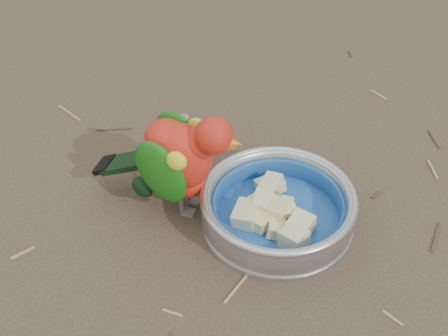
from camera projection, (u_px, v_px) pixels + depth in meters
name	position (u px, v px, depth m)	size (l,w,h in m)	color
ground	(296.00, 238.00, 0.92)	(60.00, 60.00, 0.00)	#48362B
food_bowl	(277.00, 220.00, 0.94)	(0.23, 0.23, 0.02)	#B2B2BA
bowl_wall	(278.00, 206.00, 0.92)	(0.23, 0.23, 0.04)	#B2B2BA
fruit_wedges	(278.00, 209.00, 0.93)	(0.14, 0.14, 0.03)	beige
lory_parrot	(180.00, 164.00, 0.92)	(0.10, 0.21, 0.17)	red
ground_debris	(285.00, 210.00, 0.96)	(0.90, 0.80, 0.01)	tan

